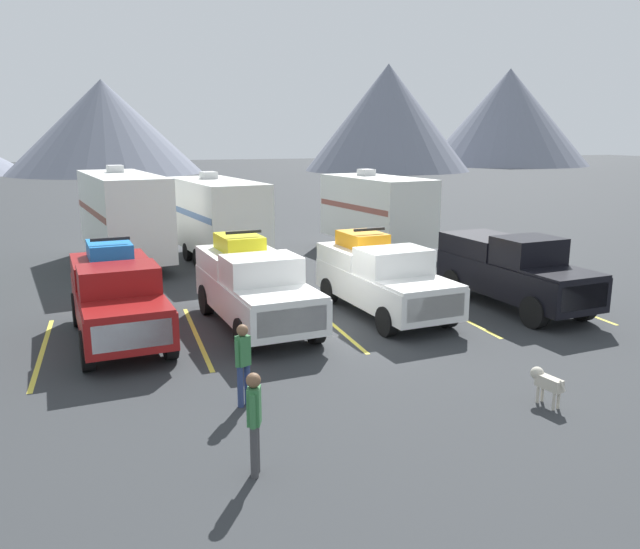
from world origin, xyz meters
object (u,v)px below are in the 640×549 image
(pickup_truck_a, at_px, (117,295))
(person_a, at_px, (243,359))
(camper_trailer_c, at_px, (376,209))
(pickup_truck_b, at_px, (253,284))
(pickup_truck_d, at_px, (512,269))
(camper_trailer_b, at_px, (217,215))
(person_b, at_px, (254,417))
(dog, at_px, (545,381))
(camper_trailer_a, at_px, (123,213))
(pickup_truck_c, at_px, (381,276))

(pickup_truck_a, distance_m, person_a, 5.62)
(camper_trailer_c, bearing_deg, pickup_truck_b, -129.34)
(pickup_truck_a, bearing_deg, pickup_truck_b, 0.83)
(pickup_truck_d, height_order, camper_trailer_b, camper_trailer_b)
(camper_trailer_b, bearing_deg, person_a, -97.35)
(pickup_truck_a, bearing_deg, person_a, -66.24)
(person_b, bearing_deg, pickup_truck_b, 77.74)
(camper_trailer_b, bearing_deg, dog, -76.93)
(pickup_truck_a, bearing_deg, camper_trailer_b, 66.24)
(pickup_truck_b, height_order, camper_trailer_c, camper_trailer_c)
(camper_trailer_a, relative_size, camper_trailer_c, 1.20)
(pickup_truck_b, distance_m, pickup_truck_d, 8.00)
(pickup_truck_c, bearing_deg, dog, -86.44)
(person_b, xyz_separation_m, dog, (6.02, 0.81, -0.50))
(camper_trailer_a, bearing_deg, camper_trailer_c, -2.80)
(camper_trailer_a, bearing_deg, pickup_truck_b, -72.33)
(pickup_truck_c, xyz_separation_m, pickup_truck_d, (4.09, -0.65, 0.06))
(camper_trailer_b, height_order, person_a, camper_trailer_b)
(camper_trailer_a, bearing_deg, dog, -66.13)
(pickup_truck_c, bearing_deg, person_b, -125.42)
(pickup_truck_d, relative_size, dog, 6.88)
(camper_trailer_b, bearing_deg, pickup_truck_b, -93.28)
(pickup_truck_c, height_order, camper_trailer_c, camper_trailer_c)
(pickup_truck_b, height_order, camper_trailer_b, camper_trailer_b)
(camper_trailer_a, xyz_separation_m, dog, (7.52, -16.99, -1.62))
(pickup_truck_a, distance_m, pickup_truck_b, 3.61)
(camper_trailer_c, distance_m, dog, 16.87)
(camper_trailer_b, bearing_deg, pickup_truck_c, -70.17)
(pickup_truck_a, distance_m, camper_trailer_b, 10.31)
(pickup_truck_b, xyz_separation_m, camper_trailer_c, (7.77, 9.48, 0.76))
(pickup_truck_d, distance_m, camper_trailer_b, 12.45)
(pickup_truck_c, xyz_separation_m, person_a, (-5.23, -5.26, -0.16))
(pickup_truck_c, distance_m, camper_trailer_b, 9.92)
(camper_trailer_a, height_order, camper_trailer_c, camper_trailer_a)
(pickup_truck_c, xyz_separation_m, camper_trailer_a, (-7.08, 9.95, 0.98))
(pickup_truck_a, distance_m, dog, 10.55)
(pickup_truck_b, xyz_separation_m, person_a, (-1.34, -5.20, -0.22))
(pickup_truck_c, xyz_separation_m, camper_trailer_c, (3.88, 9.42, 0.82))
(person_b, bearing_deg, camper_trailer_a, 94.81)
(pickup_truck_b, bearing_deg, person_b, -102.26)
(person_b, bearing_deg, camper_trailer_c, 61.28)
(pickup_truck_d, height_order, person_b, pickup_truck_d)
(camper_trailer_c, height_order, person_b, camper_trailer_c)
(pickup_truck_a, xyz_separation_m, camper_trailer_a, (0.42, 10.06, 0.92))
(pickup_truck_a, height_order, pickup_truck_b, pickup_truck_b)
(camper_trailer_c, relative_size, person_a, 4.40)
(pickup_truck_a, height_order, camper_trailer_b, camper_trailer_b)
(pickup_truck_c, bearing_deg, pickup_truck_a, -179.15)
(pickup_truck_b, height_order, pickup_truck_d, pickup_truck_b)
(pickup_truck_a, height_order, person_a, pickup_truck_a)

